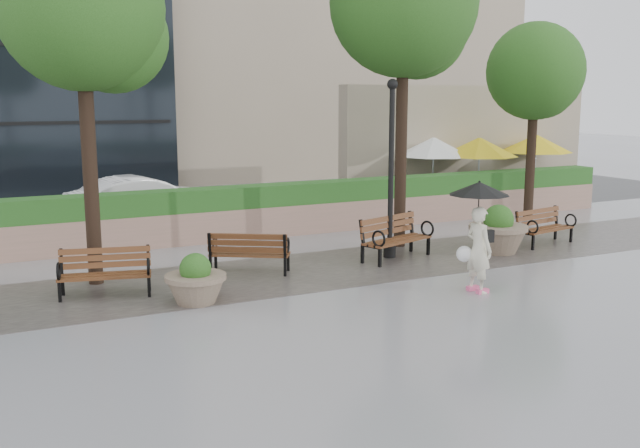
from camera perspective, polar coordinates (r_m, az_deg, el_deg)
name	(u,v)px	position (r m, az deg, el deg)	size (l,w,h in m)	color
ground	(386,307)	(12.55, 5.34, -6.66)	(100.00, 100.00, 0.00)	gray
cobble_strip	(312,270)	(15.08, -0.68, -3.72)	(28.00, 3.20, 0.01)	#383330
hedge_wall	(244,212)	(18.57, -6.07, 0.93)	(24.00, 0.80, 1.35)	#A07767
cafe_wall	(468,143)	(25.73, 11.74, 6.33)	(10.00, 0.60, 4.00)	tan
cafe_hedge	(496,196)	(23.87, 13.92, 2.22)	(8.00, 0.50, 0.90)	#2A551C
asphalt_street	(200,215)	(22.42, -9.62, 0.72)	(40.00, 7.00, 0.00)	black
bench_1	(106,283)	(13.67, -16.78, -4.52)	(1.73, 1.01, 0.88)	brown
bench_2	(250,261)	(14.87, -5.65, -2.96)	(1.72, 1.41, 0.88)	brown
bench_3	(396,247)	(16.14, 6.10, -1.82)	(1.92, 1.24, 0.97)	brown
bench_4	(544,235)	(18.47, 17.52, -0.81)	(1.72, 0.94, 0.88)	brown
planter_left	(196,284)	(12.83, -9.90, -4.74)	(1.09, 1.09, 0.91)	#7F6B56
planter_right	(498,234)	(17.19, 14.04, -0.79)	(1.37, 1.37, 1.15)	#7F6B56
lamppost	(391,181)	(16.07, 5.69, 3.47)	(0.28, 0.28, 4.01)	black
tree_0	(89,17)	(14.44, -17.99, 15.49)	(3.20, 3.06, 6.76)	black
tree_1	(407,10)	(17.49, 7.01, 16.63)	(3.54, 3.46, 7.51)	black
tree_2	(537,76)	(22.33, 16.98, 11.29)	(3.01, 2.84, 5.78)	black
patio_umb_white	(434,147)	(23.76, 9.07, 6.09)	(2.50, 2.50, 2.30)	black
patio_umb_yellow_a	(479,147)	(23.98, 12.64, 6.01)	(2.50, 2.50, 2.30)	black
patio_umb_yellow_b	(536,144)	(26.24, 16.89, 6.15)	(2.50, 2.50, 2.30)	black
car_right	(144,200)	(21.01, -13.88, 1.85)	(1.48, 4.23, 1.39)	silver
pedestrian	(479,226)	(13.53, 12.57, -0.13)	(1.13, 1.13, 2.07)	beige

